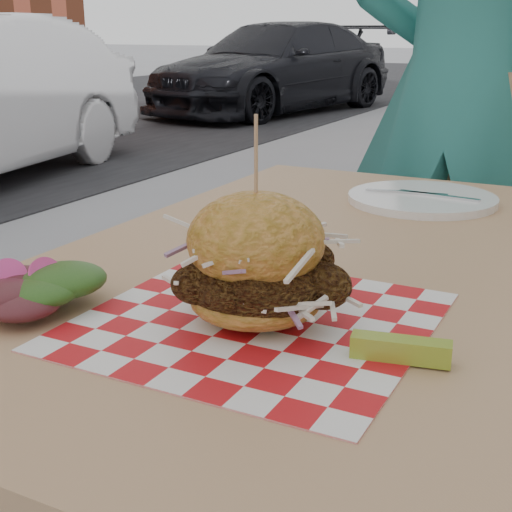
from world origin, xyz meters
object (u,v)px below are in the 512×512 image
at_px(car_dark, 276,67).
at_px(patio_table, 348,312).
at_px(sandwich, 256,266).
at_px(patio_chair, 480,232).
at_px(diner, 460,93).

distance_m(car_dark, patio_table, 8.63).
height_order(patio_table, sandwich, sandwich).
bearing_deg(car_dark, patio_chair, -48.73).
bearing_deg(car_dark, diner, -48.95).
bearing_deg(sandwich, patio_table, 86.40).
xyz_separation_m(patio_chair, sandwich, (-0.03, -1.20, 0.26)).
distance_m(car_dark, patio_chair, 7.80).
relative_size(diner, sandwich, 8.04).
xyz_separation_m(diner, patio_table, (0.09, -1.09, -0.22)).
height_order(patio_table, patio_chair, patio_chair).
relative_size(patio_table, sandwich, 5.41).
distance_m(diner, patio_chair, 0.38).
height_order(diner, sandwich, diner).
distance_m(patio_table, patio_chair, 0.96).
bearing_deg(patio_table, car_dark, 116.44).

